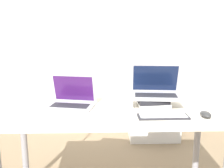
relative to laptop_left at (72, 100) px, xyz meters
The scene contains 9 objects.
wall_back 1.69m from the laptop_left, 79.62° to the left, with size 8.00×0.05×2.70m.
desk 0.33m from the laptop_left, 18.59° to the right, with size 1.51×0.64×0.74m.
laptop_left is the anchor object (origin of this frame).
book_stack 0.57m from the laptop_left, ahead, with size 0.22×0.22×0.07m.
laptop_on_books 0.60m from the laptop_left, ahead, with size 0.37×0.26×0.23m.
wireless_keyboard 0.65m from the laptop_left, 23.34° to the right, with size 0.32×0.11×0.01m.
mouse 0.90m from the laptop_left, 16.56° to the right, with size 0.06×0.10×0.04m.
desk_lamp 0.44m from the laptop_left, 162.04° to the left, with size 0.23×0.20×0.54m.
mini_fridge 1.49m from the laptop_left, 56.27° to the left, with size 0.57×0.59×0.90m.
Camera 1 is at (-0.06, -1.37, 1.28)m, focal length 42.00 mm.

